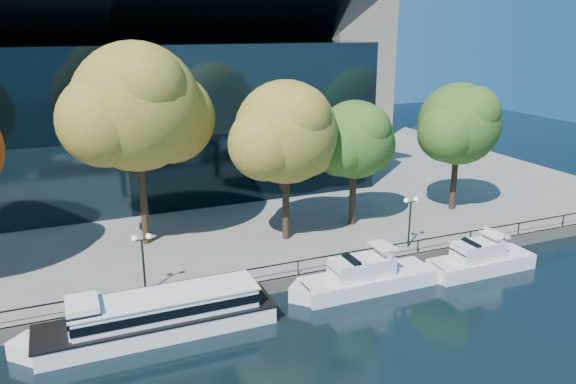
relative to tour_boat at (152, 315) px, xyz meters
name	(u,v)px	position (x,y,z in m)	size (l,w,h in m)	color
ground	(245,322)	(5.48, -0.89, -1.24)	(160.00, 160.00, 0.00)	black
promenade	(148,175)	(5.48, 35.49, -0.74)	(90.00, 67.08, 1.00)	slate
railing	(229,273)	(5.48, 2.36, 0.70)	(88.20, 0.08, 0.99)	black
convention_building	(111,115)	(1.48, 30.90, 7.27)	(50.00, 24.57, 21.43)	black
tour_boat	(152,315)	(0.00, 0.00, 0.00)	(15.33, 3.42, 2.91)	white
cruiser_near	(362,277)	(14.38, 0.21, -0.27)	(10.71, 2.76, 3.10)	white
cruiser_far	(477,260)	(23.78, -0.50, -0.28)	(9.26, 2.57, 3.02)	white
tree_2	(139,110)	(1.86, 12.23, 10.40)	(12.06, 9.89, 15.68)	black
tree_3	(288,134)	(12.45, 8.86, 8.35)	(10.02, 8.21, 12.77)	black
tree_4	(356,141)	(19.05, 9.83, 7.09)	(8.22, 6.74, 10.77)	black
tree_5	(461,126)	(29.84, 9.89, 7.67)	(9.29, 7.62, 11.79)	black
lamp_1	(142,250)	(0.19, 3.61, 2.74)	(1.26, 0.36, 4.03)	black
lamp_2	(410,210)	(20.48, 3.61, 2.74)	(1.26, 0.36, 4.03)	black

